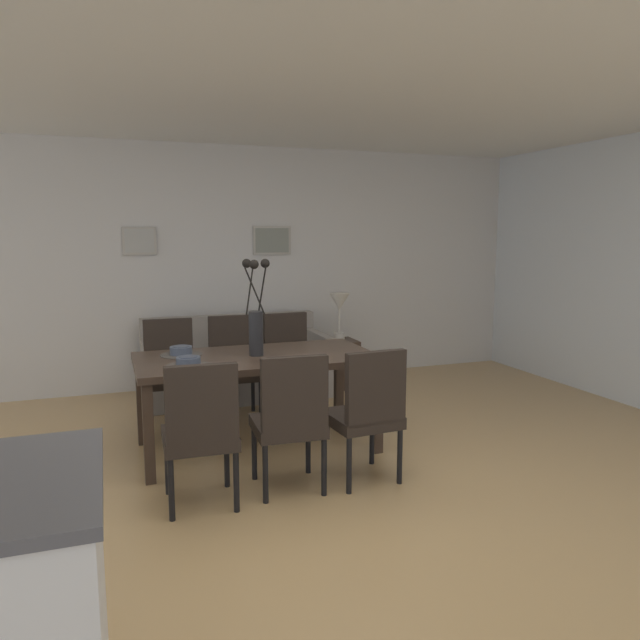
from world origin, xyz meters
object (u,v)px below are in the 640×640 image
object	(u,v)px
bowl_near_right	(181,350)
framed_picture_center	(272,240)
centerpiece_vase	(256,319)
framed_picture_left	(139,241)
dining_chair_far_right	(234,362)
dining_chair_mid_right	(289,358)
dining_table	(256,365)
dining_chair_mid_left	(367,409)
sofa	(236,368)
bowl_near_left	(188,361)
dining_chair_near_right	(170,367)
table_lamp	(339,306)
dining_chair_near_left	(201,427)
dining_chair_far_left	(291,416)
side_table	(339,364)

from	to	relation	value
bowl_near_right	framed_picture_center	xyz separation A→B (m)	(1.25, 1.88, 0.81)
centerpiece_vase	framed_picture_left	world-z (taller)	framed_picture_left
dining_chair_far_right	dining_chair_mid_right	world-z (taller)	same
dining_table	dining_chair_mid_left	bearing A→B (deg)	-58.63
sofa	framed_picture_left	bearing A→B (deg)	151.28
dining_chair_mid_left	bowl_near_left	bearing A→B (deg)	148.03
framed_picture_center	sofa	bearing A→B (deg)	-137.91
dining_chair_near_right	table_lamp	bearing A→B (deg)	20.28
sofa	framed_picture_center	distance (m)	1.49
dining_chair_near_left	dining_chair_mid_right	world-z (taller)	same
dining_chair_far_left	bowl_near_left	xyz separation A→B (m)	(-0.55, 0.65, 0.27)
dining_chair_near_right	dining_chair_mid_right	size ratio (longest dim) A/B	1.00
dining_chair_far_right	dining_chair_far_left	bearing A→B (deg)	-89.76
bowl_near_right	sofa	bearing A→B (deg)	62.98
sofa	framed_picture_left	world-z (taller)	framed_picture_left
dining_chair_near_left	framed_picture_left	xyz separation A→B (m)	(-0.14, 2.98, 1.08)
centerpiece_vase	sofa	distance (m)	1.78
bowl_near_right	framed_picture_left	bearing A→B (deg)	95.07
dining_chair_near_right	dining_chair_near_left	bearing A→B (deg)	-90.05
dining_chair_mid_left	centerpiece_vase	bearing A→B (deg)	121.29
dining_chair_far_left	dining_chair_mid_left	xyz separation A→B (m)	(0.53, -0.02, 0.00)
framed_picture_center	centerpiece_vase	bearing A→B (deg)	-108.70
dining_chair_mid_left	sofa	bearing A→B (deg)	98.29
framed_picture_center	dining_chair_mid_right	bearing A→B (deg)	-98.40
sofa	side_table	world-z (taller)	sofa
dining_chair_mid_right	bowl_near_left	world-z (taller)	dining_chair_mid_right
dining_chair_far_right	bowl_near_left	bearing A→B (deg)	-116.83
dining_chair_mid_left	dining_chair_mid_right	xyz separation A→B (m)	(-0.01, 1.73, 0.00)
framed_picture_center	dining_chair_near_left	bearing A→B (deg)	-113.15
framed_picture_left	framed_picture_center	distance (m)	1.41
sofa	table_lamp	world-z (taller)	table_lamp
dining_chair_mid_left	framed_picture_left	xyz separation A→B (m)	(-1.24, 2.97, 1.08)
dining_table	framed_picture_left	distance (m)	2.39
table_lamp	dining_chair_far_right	bearing A→B (deg)	-152.86
dining_table	dining_chair_far_right	xyz separation A→B (m)	(0.00, 0.87, -0.15)
dining_chair_near_right	framed_picture_left	size ratio (longest dim) A/B	2.70
dining_table	framed_picture_left	bearing A→B (deg)	108.71
table_lamp	framed_picture_center	bearing A→B (deg)	136.21
centerpiece_vase	dining_chair_far_left	bearing A→B (deg)	-89.43
dining_chair_mid_left	table_lamp	size ratio (longest dim) A/B	1.80
dining_chair_far_right	bowl_near_left	xyz separation A→B (m)	(-0.54, -1.07, 0.27)
side_table	dining_chair_far_right	bearing A→B (deg)	-152.86
bowl_near_right	dining_chair_far_right	bearing A→B (deg)	50.53
dining_chair_near_left	framed_picture_center	world-z (taller)	framed_picture_center
table_lamp	framed_picture_left	bearing A→B (deg)	164.32
table_lamp	side_table	bearing A→B (deg)	-90.00
dining_table	framed_picture_left	xyz separation A→B (m)	(-0.71, 2.09, 0.92)
dining_table	bowl_near_right	size ratio (longest dim) A/B	10.59
bowl_near_left	table_lamp	world-z (taller)	table_lamp
centerpiece_vase	table_lamp	world-z (taller)	centerpiece_vase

